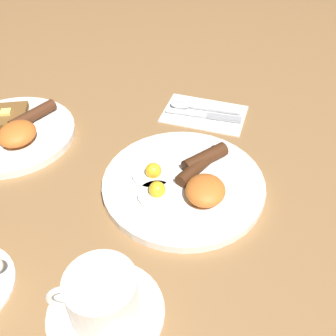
# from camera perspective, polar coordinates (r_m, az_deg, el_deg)

# --- Properties ---
(ground_plane) EXTENTS (3.00, 3.00, 0.00)m
(ground_plane) POSITION_cam_1_polar(r_m,az_deg,el_deg) (0.69, 2.23, -2.78)
(ground_plane) COLOR olive
(breakfast_plate_near) EXTENTS (0.28, 0.28, 0.05)m
(breakfast_plate_near) POSITION_cam_1_polar(r_m,az_deg,el_deg) (0.68, 2.50, -2.15)
(breakfast_plate_near) COLOR white
(breakfast_plate_near) RESTS_ON ground_plane
(breakfast_plate_far) EXTENTS (0.25, 0.25, 0.05)m
(breakfast_plate_far) POSITION_cam_1_polar(r_m,az_deg,el_deg) (0.85, -21.85, 4.92)
(breakfast_plate_far) COLOR white
(breakfast_plate_far) RESTS_ON ground_plane
(teacup_near) EXTENTS (0.15, 0.15, 0.08)m
(teacup_near) POSITION_cam_1_polar(r_m,az_deg,el_deg) (0.52, -9.49, -18.32)
(teacup_near) COLOR white
(teacup_near) RESTS_ON ground_plane
(napkin) EXTENTS (0.13, 0.18, 0.01)m
(napkin) POSITION_cam_1_polar(r_m,az_deg,el_deg) (0.86, 5.25, 7.89)
(napkin) COLOR white
(napkin) RESTS_ON ground_plane
(knife) EXTENTS (0.02, 0.16, 0.01)m
(knife) POSITION_cam_1_polar(r_m,az_deg,el_deg) (0.85, 5.78, 7.60)
(knife) COLOR silver
(knife) RESTS_ON napkin
(spoon) EXTENTS (0.03, 0.16, 0.01)m
(spoon) POSITION_cam_1_polar(r_m,az_deg,el_deg) (0.87, 2.92, 9.01)
(spoon) COLOR silver
(spoon) RESTS_ON napkin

